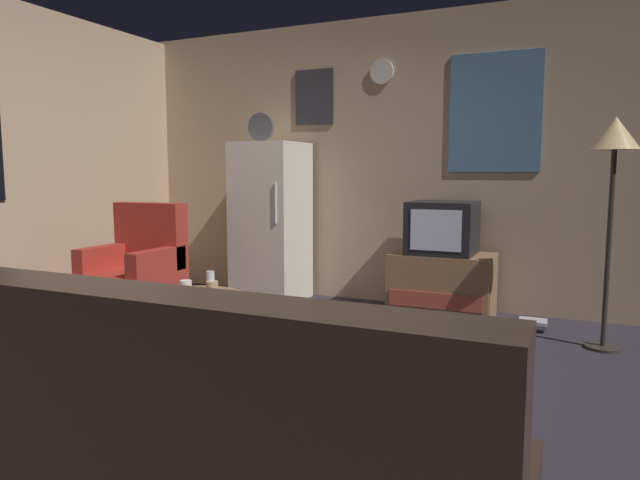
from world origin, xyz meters
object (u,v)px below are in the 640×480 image
Objects in this scene: crt_tv at (443,228)px; mug_ceramic_white at (186,287)px; standing_lamp at (614,152)px; armchair at (136,277)px; couch at (225,480)px; fridge at (271,222)px; wine_glass at (211,283)px; tv_stand at (442,285)px; coffee_table at (190,331)px; remote_control at (164,295)px; mug_ceramic_tan at (212,288)px; book_stack at (533,324)px.

crt_tv is 2.25m from mug_ceramic_white.
crt_tv is at bearing 160.80° from standing_lamp.
couch is at bearing -43.43° from armchair.
standing_lamp reaches higher than mug_ceramic_white.
fridge is 1.88m from wine_glass.
tv_stand is 2.60m from armchair.
crt_tv is 2.30m from coffee_table.
mug_ceramic_white is at bearing 23.41° from remote_control.
tv_stand is at bearing 59.06° from wine_glass.
book_stack is at bearing 43.37° from mug_ceramic_tan.
mug_ceramic_white is at bearing -123.17° from tv_stand.
tv_stand is 0.53× the size of standing_lamp.
standing_lamp is (2.87, -0.41, 0.60)m from fridge.
crt_tv is 6.00× the size of mug_ceramic_tan.
couch is (-1.10, -3.00, -1.05)m from standing_lamp.
tv_stand reaches higher than mug_ceramic_white.
mug_ceramic_tan is at bearing -29.56° from armchair.
crt_tv reaches higher than armchair.
mug_ceramic_white is 2.66m from book_stack.
tv_stand is at bearing 58.79° from coffee_table.
fridge reaches higher than standing_lamp.
couch is at bearing -49.65° from coffee_table.
book_stack is (-0.48, 0.30, -1.31)m from standing_lamp.
mug_ceramic_tan is 0.09× the size of armchair.
mug_ceramic_tan is at bearing -119.78° from crt_tv.
fridge is at bearing -179.18° from crt_tv.
couch is (1.20, -1.63, -0.21)m from wine_glass.
standing_lamp is at bearing -19.35° from tv_stand.
armchair is 3.26m from book_stack.
mug_ceramic_white is 0.60× the size of remote_control.
coffee_table is 0.31m from mug_ceramic_tan.
couch is (2.48, -2.35, -0.03)m from armchair.
armchair is 4.54× the size of book_stack.
remote_control is 1.38m from armchair.
couch reaches higher than coffee_table.
standing_lamp reaches higher than wine_glass.
remote_control is 2.05m from couch.
crt_tv is at bearing 0.82° from fridge.
armchair is (-1.05, 0.89, -0.12)m from remote_control.
wine_glass is 0.16× the size of armchair.
armchair is at bearing -155.28° from tv_stand.
wine_glass is (-1.08, -1.80, 0.25)m from tv_stand.
book_stack is (0.74, -0.13, -0.22)m from tv_stand.
couch reaches higher than mug_ceramic_white.
remote_control is at bearing 134.54° from couch.
standing_lamp is 2.81m from mug_ceramic_tan.
tv_stand is 9.33× the size of mug_ceramic_white.
couch is at bearing -87.84° from crt_tv.
armchair is (-1.19, 0.83, 0.11)m from coffee_table.
standing_lamp reaches higher than armchair.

